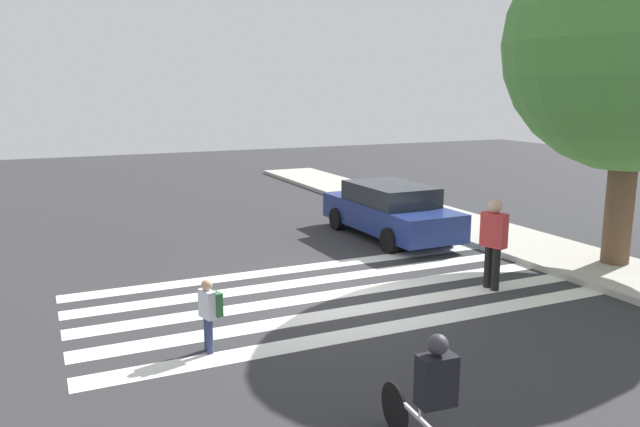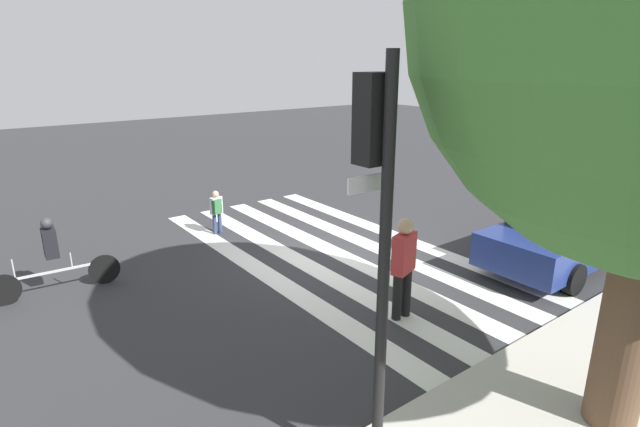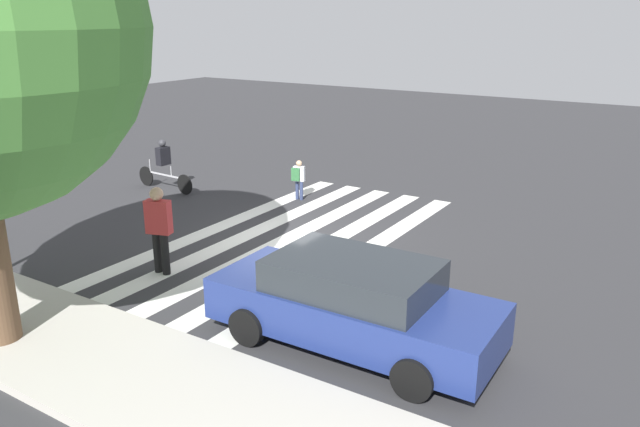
% 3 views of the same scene
% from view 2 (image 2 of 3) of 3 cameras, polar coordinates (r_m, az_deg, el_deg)
% --- Properties ---
extents(ground_plane, '(60.00, 60.00, 0.00)m').
position_cam_2_polar(ground_plane, '(12.02, 1.75, -4.45)').
color(ground_plane, '#2D2D30').
extents(sidewalk_curb, '(36.00, 2.50, 0.14)m').
position_cam_2_polar(sidewalk_curb, '(8.61, 29.81, -15.88)').
color(sidewalk_curb, '#ADA89E').
rests_on(sidewalk_curb, ground_plane).
extents(crosswalk_stripes, '(4.48, 10.00, 0.01)m').
position_cam_2_polar(crosswalk_stripes, '(12.02, 1.75, -4.43)').
color(crosswalk_stripes, silver).
rests_on(crosswalk_stripes, ground_plane).
extents(traffic_light, '(0.60, 0.50, 4.54)m').
position_cam_2_polar(traffic_light, '(4.79, 6.57, 1.72)').
color(traffic_light, black).
rests_on(traffic_light, ground_plane).
extents(pedestrian_child_with_backpack, '(0.56, 0.38, 1.87)m').
position_cam_2_polar(pedestrian_child_with_backpack, '(8.84, 9.52, -5.59)').
color(pedestrian_child_with_backpack, black).
rests_on(pedestrian_child_with_backpack, ground_plane).
extents(pedestrian_adult_blue_shirt, '(0.35, 0.33, 1.18)m').
position_cam_2_polar(pedestrian_adult_blue_shirt, '(13.31, -11.74, 0.50)').
color(pedestrian_adult_blue_shirt, navy).
rests_on(pedestrian_adult_blue_shirt, ground_plane).
extents(cyclist_mid_street, '(2.40, 0.42, 1.58)m').
position_cam_2_polar(cyclist_mid_street, '(10.96, -28.33, -4.02)').
color(cyclist_mid_street, black).
rests_on(cyclist_mid_street, ground_plane).
extents(car_parked_dark_suv, '(4.74, 2.02, 1.48)m').
position_cam_2_polar(car_parked_dark_suv, '(12.50, 26.66, -1.77)').
color(car_parked_dark_suv, navy).
rests_on(car_parked_dark_suv, ground_plane).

